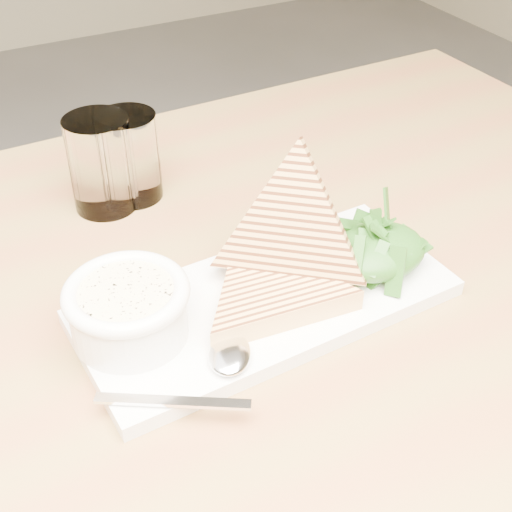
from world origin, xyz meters
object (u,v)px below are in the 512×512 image
table_top (187,360)px  soup_bowl (129,316)px  glass_far (130,157)px  glass_near (101,164)px  platter (266,302)px

table_top → soup_bowl: (-0.04, 0.02, 0.06)m
table_top → glass_far: size_ratio=12.90×
table_top → glass_far: bearing=80.1°
glass_near → soup_bowl: bearing=-102.7°
soup_bowl → glass_near: 0.24m
platter → glass_near: (-0.08, 0.24, 0.05)m
table_top → platter: platter is taller
soup_bowl → glass_far: 0.26m
platter → table_top: bearing=-173.5°
table_top → glass_near: 0.27m
table_top → glass_near: glass_near is taller
table_top → soup_bowl: bearing=153.9°
glass_near → glass_far: size_ratio=1.06×
table_top → glass_far: (0.05, 0.26, 0.07)m
soup_bowl → glass_far: glass_far is taller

